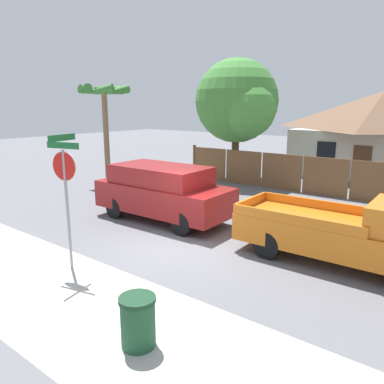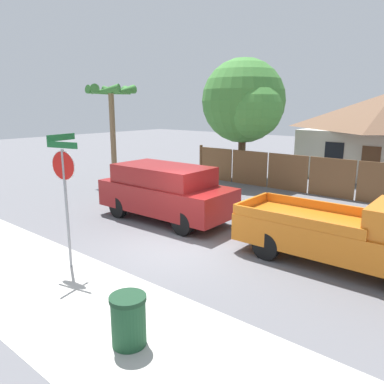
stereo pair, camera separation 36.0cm
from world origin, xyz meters
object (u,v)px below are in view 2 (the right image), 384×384
(red_suv, at_px, (165,191))
(trash_bin, at_px, (129,320))
(stop_sign, at_px, (64,179))
(oak_tree, at_px, (245,103))
(palm_tree, at_px, (111,100))
(orange_pickup, at_px, (354,235))

(red_suv, height_order, trash_bin, red_suv)
(red_suv, distance_m, stop_sign, 4.75)
(trash_bin, bearing_deg, oak_tree, 114.72)
(stop_sign, bearing_deg, palm_tree, 122.14)
(red_suv, relative_size, stop_sign, 1.49)
(palm_tree, height_order, orange_pickup, palm_tree)
(red_suv, distance_m, orange_pickup, 6.47)
(red_suv, relative_size, trash_bin, 5.54)
(orange_pickup, bearing_deg, red_suv, 179.16)
(red_suv, bearing_deg, stop_sign, -78.86)
(stop_sign, relative_size, trash_bin, 3.71)
(oak_tree, height_order, trash_bin, oak_tree)
(red_suv, xyz_separation_m, orange_pickup, (6.47, 0.00, -0.19))
(palm_tree, distance_m, stop_sign, 10.92)
(palm_tree, distance_m, trash_bin, 14.71)
(oak_tree, height_order, stop_sign, oak_tree)
(red_suv, xyz_separation_m, stop_sign, (0.96, -4.48, 1.23))
(palm_tree, xyz_separation_m, trash_bin, (11.20, -8.73, -3.85))
(red_suv, bearing_deg, orange_pickup, -0.84)
(stop_sign, distance_m, trash_bin, 4.19)
(palm_tree, height_order, red_suv, palm_tree)
(palm_tree, height_order, trash_bin, palm_tree)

